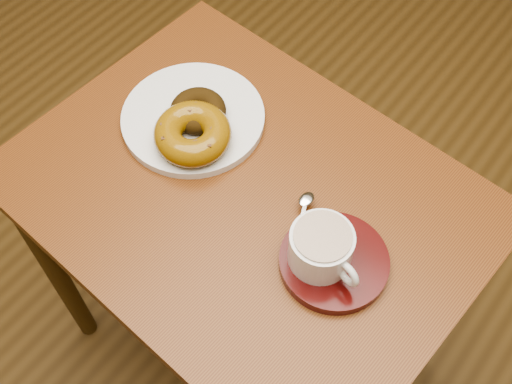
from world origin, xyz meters
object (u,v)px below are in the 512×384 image
Objects in this scene: cafe_table at (247,227)px; saucer at (334,262)px; coffee_cup at (322,248)px; donut_plate at (193,118)px.

saucer reaches higher than cafe_table.
coffee_cup is at bearing -145.90° from saucer.
cafe_table is 0.23m from coffee_cup.
coffee_cup is (-0.02, -0.01, 0.04)m from saucer.
donut_plate is at bearing 177.98° from coffee_cup.
donut_plate is at bearing 166.98° from saucer.
donut_plate reaches higher than cafe_table.
cafe_table is 3.16× the size of donut_plate.
coffee_cup reaches higher than cafe_table.
saucer is at bearing 47.75° from coffee_cup.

